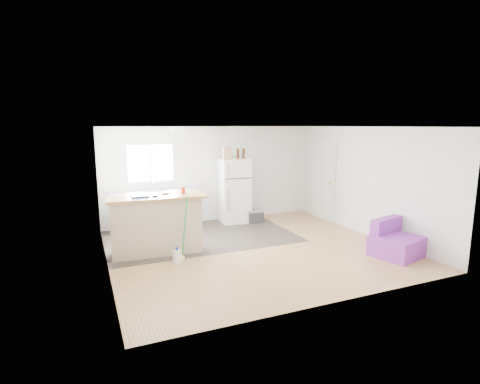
% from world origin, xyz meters
% --- Properties ---
extents(room, '(5.51, 5.01, 2.41)m').
position_xyz_m(room, '(0.00, 0.00, 1.20)').
color(room, '#9C6741').
rests_on(room, ground).
extents(vinyl_zone, '(4.05, 2.50, 0.00)m').
position_xyz_m(vinyl_zone, '(-0.73, 1.25, 0.00)').
color(vinyl_zone, '#362F29').
rests_on(vinyl_zone, floor).
extents(window, '(1.18, 0.06, 0.98)m').
position_xyz_m(window, '(-1.55, 2.49, 1.55)').
color(window, white).
rests_on(window, back_wall).
extents(interior_door, '(0.11, 0.92, 2.10)m').
position_xyz_m(interior_door, '(2.72, 1.55, 1.02)').
color(interior_door, white).
rests_on(interior_door, right_wall).
extents(ceiling_fixture, '(0.30, 0.30, 0.07)m').
position_xyz_m(ceiling_fixture, '(-1.20, 1.20, 2.36)').
color(ceiling_fixture, white).
rests_on(ceiling_fixture, ceiling).
extents(kitchen_cabinets, '(2.04, 0.66, 1.19)m').
position_xyz_m(kitchen_cabinets, '(-1.52, 2.18, 0.46)').
color(kitchen_cabinets, white).
rests_on(kitchen_cabinets, floor).
extents(peninsula, '(1.86, 0.80, 1.12)m').
position_xyz_m(peninsula, '(-1.82, 0.55, 0.57)').
color(peninsula, '#C7AE8F').
rests_on(peninsula, floor).
extents(refrigerator, '(0.76, 0.73, 1.61)m').
position_xyz_m(refrigerator, '(0.45, 2.15, 0.81)').
color(refrigerator, white).
rests_on(refrigerator, floor).
extents(cooler, '(0.44, 0.31, 0.33)m').
position_xyz_m(cooler, '(0.90, 1.91, 0.17)').
color(cooler, '#2C2C2E').
rests_on(cooler, floor).
extents(purple_seat, '(0.99, 0.96, 0.67)m').
position_xyz_m(purple_seat, '(2.29, -1.36, 0.25)').
color(purple_seat, purple).
rests_on(purple_seat, floor).
extents(cleaner_jug, '(0.16, 0.13, 0.29)m').
position_xyz_m(cleaner_jug, '(-1.59, -0.15, 0.13)').
color(cleaner_jug, silver).
rests_on(cleaner_jug, floor).
extents(mop, '(0.22, 0.34, 1.21)m').
position_xyz_m(mop, '(-1.48, -0.08, 0.23)').
color(mop, green).
rests_on(mop, floor).
extents(red_cup, '(0.09, 0.09, 0.12)m').
position_xyz_m(red_cup, '(-1.27, 0.56, 1.18)').
color(red_cup, red).
rests_on(red_cup, peninsula).
extents(blue_tray, '(0.31, 0.24, 0.04)m').
position_xyz_m(blue_tray, '(-2.11, 0.50, 1.14)').
color(blue_tray, '#1340BA').
rests_on(blue_tray, peninsula).
extents(tool_a, '(0.14, 0.05, 0.03)m').
position_xyz_m(tool_a, '(-1.61, 0.61, 1.14)').
color(tool_a, black).
rests_on(tool_a, peninsula).
extents(tool_b, '(0.10, 0.04, 0.03)m').
position_xyz_m(tool_b, '(-1.84, 0.42, 1.14)').
color(tool_b, black).
rests_on(tool_b, peninsula).
extents(cardboard_box, '(0.21, 0.11, 0.30)m').
position_xyz_m(cardboard_box, '(0.23, 2.10, 1.76)').
color(cardboard_box, tan).
rests_on(cardboard_box, refrigerator).
extents(bottle_left, '(0.08, 0.08, 0.25)m').
position_xyz_m(bottle_left, '(0.53, 2.10, 1.74)').
color(bottle_left, '#3D1B0B').
rests_on(bottle_left, refrigerator).
extents(bottle_right, '(0.09, 0.09, 0.25)m').
position_xyz_m(bottle_right, '(0.69, 2.13, 1.74)').
color(bottle_right, '#3D1B0B').
rests_on(bottle_right, refrigerator).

